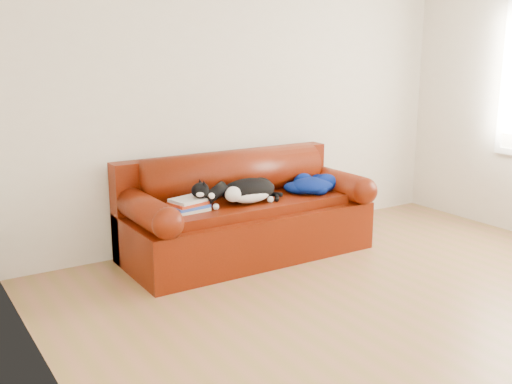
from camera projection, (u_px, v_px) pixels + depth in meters
ground at (398, 307)px, 4.15m from camera, size 4.50×4.50×0.00m
room_shell at (424, 62)px, 3.84m from camera, size 4.52×4.02×2.61m
sofa_base at (247, 228)px, 5.16m from camera, size 2.10×0.90×0.50m
sofa_back at (233, 189)px, 5.29m from camera, size 2.10×1.01×0.88m
book_stack at (189, 205)px, 4.73m from camera, size 0.32×0.27×0.10m
cat at (248, 191)px, 4.95m from camera, size 0.72×0.35×0.26m
blanket at (312, 184)px, 5.35m from camera, size 0.58×0.47×0.15m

